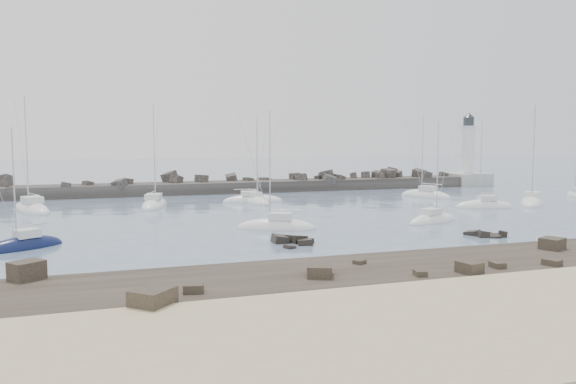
# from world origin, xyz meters

# --- Properties ---
(ground) EXTENTS (400.00, 400.00, 0.00)m
(ground) POSITION_xyz_m (0.00, 0.00, 0.00)
(ground) COLOR slate
(ground) RESTS_ON ground
(sand_strip) EXTENTS (140.00, 14.00, 1.00)m
(sand_strip) POSITION_xyz_m (0.00, -32.00, 0.00)
(sand_strip) COLOR #CBBA8C
(sand_strip) RESTS_ON ground
(rock_shelf) EXTENTS (140.00, 12.60, 1.83)m
(rock_shelf) POSITION_xyz_m (0.02, -22.01, 0.02)
(rock_shelf) COLOR #2D261F
(rock_shelf) RESTS_ON ground
(rock_cluster_near) EXTENTS (3.41, 3.98, 1.50)m
(rock_cluster_near) POSITION_xyz_m (-4.28, -8.68, 0.05)
(rock_cluster_near) COLOR black
(rock_cluster_near) RESTS_ON ground
(rock_cluster_far) EXTENTS (3.42, 3.36, 1.33)m
(rock_cluster_far) POSITION_xyz_m (13.48, -10.82, 0.03)
(rock_cluster_far) COLOR black
(rock_cluster_far) RESTS_ON ground
(breakwater) EXTENTS (115.00, 7.41, 5.20)m
(breakwater) POSITION_xyz_m (-7.09, 38.03, 0.33)
(breakwater) COLOR #322F2D
(breakwater) RESTS_ON ground
(lighthouse) EXTENTS (7.00, 7.00, 14.60)m
(lighthouse) POSITION_xyz_m (47.00, 38.00, 3.09)
(lighthouse) COLOR #ABAAA5
(lighthouse) RESTS_ON ground
(sailboat_1) EXTENTS (6.72, 10.05, 15.34)m
(sailboat_1) POSITION_xyz_m (-28.40, 21.38, 0.15)
(sailboat_1) COLOR white
(sailboat_1) RESTS_ON ground
(sailboat_2) EXTENTS (6.74, 5.36, 10.83)m
(sailboat_2) POSITION_xyz_m (-26.19, -4.00, 0.15)
(sailboat_2) COLOR #0F1841
(sailboat_2) RESTS_ON ground
(sailboat_3) EXTENTS (5.28, 9.74, 14.69)m
(sailboat_3) POSITION_xyz_m (-13.52, 21.64, 0.14)
(sailboat_3) COLOR white
(sailboat_3) RESTS_ON ground
(sailboat_4) EXTENTS (8.82, 3.86, 13.40)m
(sailboat_4) POSITION_xyz_m (0.28, 23.05, 0.13)
(sailboat_4) COLOR white
(sailboat_4) RESTS_ON ground
(sailboat_5) EXTENTS (8.27, 5.47, 12.68)m
(sailboat_5) POSITION_xyz_m (-3.54, -0.98, 0.14)
(sailboat_5) COLOR white
(sailboat_5) RESTS_ON ground
(sailboat_6) EXTENTS (3.52, 8.03, 12.28)m
(sailboat_6) POSITION_xyz_m (0.35, 21.80, 0.13)
(sailboat_6) COLOR white
(sailboat_6) RESTS_ON ground
(sailboat_7) EXTENTS (7.72, 4.79, 11.76)m
(sailboat_7) POSITION_xyz_m (13.84, -1.86, 0.13)
(sailboat_7) COLOR white
(sailboat_7) RESTS_ON ground
(sailboat_8) EXTENTS (7.99, 4.44, 12.20)m
(sailboat_8) POSITION_xyz_m (27.22, 6.95, 0.14)
(sailboat_8) COLOR white
(sailboat_8) RESTS_ON ground
(sailboat_9) EXTENTS (6.19, 8.88, 13.67)m
(sailboat_9) POSITION_xyz_m (27.36, 21.20, 0.15)
(sailboat_9) COLOR white
(sailboat_9) RESTS_ON ground
(sailboat_10) EXTENTS (8.40, 8.64, 14.49)m
(sailboat_10) POSITION_xyz_m (35.89, 8.15, 0.14)
(sailboat_10) COLOR white
(sailboat_10) RESTS_ON ground
(sailboat_11) EXTENTS (3.83, 5.83, 9.11)m
(sailboat_11) POSITION_xyz_m (49.99, 14.44, 0.13)
(sailboat_11) COLOR white
(sailboat_11) RESTS_ON ground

